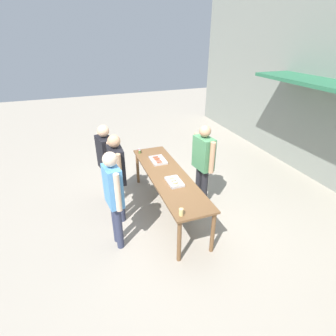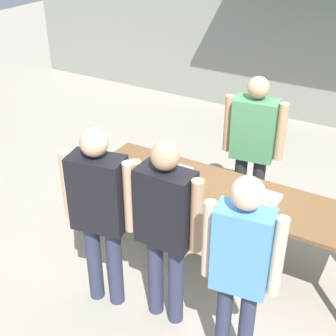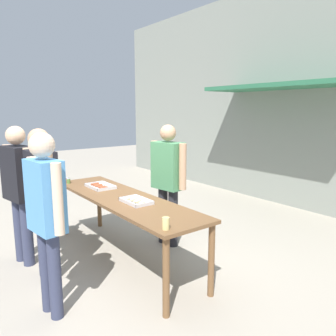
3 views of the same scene
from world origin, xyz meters
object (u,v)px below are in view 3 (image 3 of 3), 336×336
(person_customer_with_cup, at_px, (46,209))
(person_customer_holding_hotdog, at_px, (19,184))
(food_tray_sausages, at_px, (100,187))
(condiment_jar_ketchup, at_px, (68,181))
(condiment_jar_mustard, at_px, (67,180))
(beer_cup, at_px, (166,223))
(food_tray_buns, at_px, (136,201))
(person_customer_waiting_in_line, at_px, (42,192))
(person_server_behind_table, at_px, (168,175))

(person_customer_with_cup, bearing_deg, person_customer_holding_hotdog, -11.01)
(food_tray_sausages, xyz_separation_m, condiment_jar_ketchup, (-0.53, -0.27, 0.03))
(condiment_jar_mustard, height_order, person_customer_with_cup, person_customer_with_cup)
(food_tray_sausages, distance_m, beer_cup, 1.95)
(condiment_jar_mustard, xyz_separation_m, condiment_jar_ketchup, (0.08, -0.01, 0.00))
(food_tray_sausages, relative_size, condiment_jar_mustard, 5.60)
(beer_cup, distance_m, person_customer_holding_hotdog, 2.14)
(food_tray_buns, xyz_separation_m, person_customer_holding_hotdog, (-1.02, -1.08, 0.18))
(condiment_jar_mustard, bearing_deg, person_customer_waiting_in_line, -31.39)
(condiment_jar_ketchup, bearing_deg, person_server_behind_table, 41.97)
(condiment_jar_ketchup, distance_m, person_customer_with_cup, 2.03)
(person_server_behind_table, bearing_deg, person_customer_with_cup, -78.89)
(beer_cup, bearing_deg, person_customer_with_cup, -125.86)
(person_customer_with_cup, xyz_separation_m, person_customer_waiting_in_line, (-0.73, 0.18, -0.02))
(food_tray_sausages, xyz_separation_m, food_tray_buns, (0.99, -0.00, 0.01))
(food_tray_sausages, distance_m, person_customer_waiting_in_line, 1.14)
(condiment_jar_ketchup, height_order, person_customer_waiting_in_line, person_customer_waiting_in_line)
(person_customer_holding_hotdog, bearing_deg, food_tray_buns, -145.11)
(person_customer_with_cup, bearing_deg, food_tray_buns, -83.58)
(food_tray_buns, height_order, person_server_behind_table, person_server_behind_table)
(condiment_jar_mustard, bearing_deg, person_customer_holding_hotdog, -54.57)
(person_server_behind_table, distance_m, person_customer_with_cup, 2.04)
(beer_cup, bearing_deg, food_tray_sausages, 172.44)
(food_tray_sausages, relative_size, condiment_jar_ketchup, 5.60)
(person_server_behind_table, distance_m, person_customer_waiting_in_line, 1.75)
(person_server_behind_table, bearing_deg, food_tray_sausages, -136.72)
(condiment_jar_mustard, height_order, person_server_behind_table, person_server_behind_table)
(food_tray_sausages, xyz_separation_m, beer_cup, (1.93, -0.26, 0.05))
(food_tray_sausages, height_order, condiment_jar_ketchup, condiment_jar_ketchup)
(beer_cup, xyz_separation_m, person_customer_waiting_in_line, (-1.38, -0.72, 0.14))
(food_tray_buns, relative_size, person_customer_waiting_in_line, 0.23)
(person_customer_with_cup, bearing_deg, person_server_behind_table, -78.89)
(food_tray_sausages, relative_size, person_customer_waiting_in_line, 0.25)
(food_tray_sausages, height_order, person_customer_with_cup, person_customer_with_cup)
(condiment_jar_mustard, xyz_separation_m, beer_cup, (2.55, 0.01, 0.02))
(food_tray_buns, bearing_deg, person_customer_with_cup, -75.85)
(condiment_jar_mustard, distance_m, beer_cup, 2.55)
(food_tray_sausages, height_order, condiment_jar_mustard, condiment_jar_mustard)
(condiment_jar_mustard, xyz_separation_m, person_customer_waiting_in_line, (1.17, -0.71, 0.15))
(beer_cup, distance_m, person_customer_waiting_in_line, 1.56)
(person_customer_holding_hotdog, height_order, person_customer_waiting_in_line, person_customer_holding_hotdog)
(condiment_jar_ketchup, xyz_separation_m, person_server_behind_table, (1.16, 1.04, 0.15))
(food_tray_sausages, bearing_deg, person_server_behind_table, 51.02)
(condiment_jar_mustard, bearing_deg, condiment_jar_ketchup, -6.01)
(condiment_jar_ketchup, bearing_deg, person_customer_with_cup, -26.03)
(person_server_behind_table, bearing_deg, person_customer_waiting_in_line, -100.10)
(condiment_jar_mustard, xyz_separation_m, person_customer_with_cup, (1.90, -0.90, 0.18))
(food_tray_sausages, xyz_separation_m, person_server_behind_table, (0.62, 0.77, 0.18))
(condiment_jar_mustard, relative_size, person_customer_with_cup, 0.05)
(condiment_jar_mustard, height_order, person_customer_waiting_in_line, person_customer_waiting_in_line)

